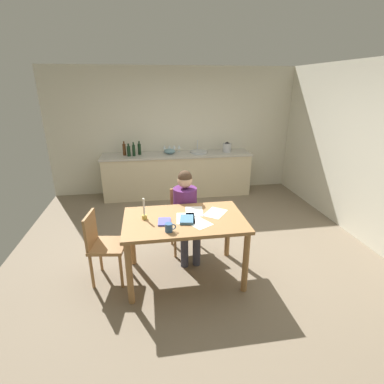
% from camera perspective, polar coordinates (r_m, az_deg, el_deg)
% --- Properties ---
extents(ground_plane, '(5.20, 5.20, 0.04)m').
position_cam_1_polar(ground_plane, '(4.28, 0.54, -11.41)').
color(ground_plane, '#7A6B56').
extents(wall_back, '(5.20, 0.12, 2.60)m').
position_cam_1_polar(wall_back, '(6.28, -3.42, 11.92)').
color(wall_back, beige).
rests_on(wall_back, ground).
extents(wall_right, '(0.12, 5.20, 2.60)m').
position_cam_1_polar(wall_right, '(4.89, 32.40, 6.23)').
color(wall_right, beige).
rests_on(wall_right, ground).
extents(kitchen_counter, '(3.07, 0.64, 0.90)m').
position_cam_1_polar(kitchen_counter, '(6.12, -2.91, 3.53)').
color(kitchen_counter, beige).
rests_on(kitchen_counter, ground).
extents(dining_table, '(1.40, 0.86, 0.79)m').
position_cam_1_polar(dining_table, '(3.39, -1.51, -7.01)').
color(dining_table, '#9E7042').
rests_on(dining_table, ground).
extents(chair_at_table, '(0.42, 0.42, 0.88)m').
position_cam_1_polar(chair_at_table, '(4.08, -1.54, -4.90)').
color(chair_at_table, '#9E7042').
rests_on(chair_at_table, ground).
extents(person_seated, '(0.33, 0.60, 1.19)m').
position_cam_1_polar(person_seated, '(3.87, -1.20, -3.37)').
color(person_seated, '#592666').
rests_on(person_seated, ground).
extents(chair_side_empty, '(0.45, 0.45, 0.87)m').
position_cam_1_polar(chair_side_empty, '(3.60, -17.29, -9.77)').
color(chair_side_empty, '#9E7042').
rests_on(chair_side_empty, ground).
extents(coffee_mug, '(0.12, 0.08, 0.09)m').
position_cam_1_polar(coffee_mug, '(3.05, -4.58, -7.04)').
color(coffee_mug, '#33598C').
rests_on(coffee_mug, dining_table).
extents(candlestick, '(0.06, 0.06, 0.25)m').
position_cam_1_polar(candlestick, '(3.34, -9.46, -4.22)').
color(candlestick, gold).
rests_on(candlestick, dining_table).
extents(book_magazine, '(0.15, 0.20, 0.02)m').
position_cam_1_polar(book_magazine, '(3.25, -5.49, -5.90)').
color(book_magazine, '#5454BA').
rests_on(book_magazine, dining_table).
extents(book_cookery, '(0.18, 0.23, 0.03)m').
position_cam_1_polar(book_cookery, '(3.27, -1.05, -5.50)').
color(book_cookery, teal).
rests_on(book_cookery, dining_table).
extents(paper_letter, '(0.24, 0.32, 0.00)m').
position_cam_1_polar(paper_letter, '(3.51, 0.46, -3.86)').
color(paper_letter, white).
rests_on(paper_letter, dining_table).
extents(paper_bill, '(0.24, 0.32, 0.00)m').
position_cam_1_polar(paper_bill, '(3.34, -1.26, -5.23)').
color(paper_bill, white).
rests_on(paper_bill, dining_table).
extents(paper_envelope, '(0.33, 0.36, 0.00)m').
position_cam_1_polar(paper_envelope, '(3.24, 1.21, -6.08)').
color(paper_envelope, white).
rests_on(paper_envelope, dining_table).
extents(paper_receipt, '(0.35, 0.36, 0.00)m').
position_cam_1_polar(paper_receipt, '(3.48, 4.64, -4.14)').
color(paper_receipt, white).
rests_on(paper_receipt, dining_table).
extents(sink_unit, '(0.36, 0.36, 0.24)m').
position_cam_1_polar(sink_unit, '(6.06, 1.32, 8.00)').
color(sink_unit, '#B2B7BC').
rests_on(sink_unit, kitchen_counter).
extents(bottle_oil, '(0.07, 0.07, 0.28)m').
position_cam_1_polar(bottle_oil, '(5.98, -13.30, 8.24)').
color(bottle_oil, '#593319').
rests_on(bottle_oil, kitchen_counter).
extents(bottle_vinegar, '(0.07, 0.07, 0.25)m').
position_cam_1_polar(bottle_vinegar, '(5.89, -12.46, 7.97)').
color(bottle_vinegar, black).
rests_on(bottle_vinegar, kitchen_counter).
extents(bottle_wine_red, '(0.06, 0.06, 0.28)m').
position_cam_1_polar(bottle_wine_red, '(5.88, -11.50, 8.14)').
color(bottle_wine_red, black).
rests_on(bottle_wine_red, kitchen_counter).
extents(bottle_sauce, '(0.06, 0.06, 0.27)m').
position_cam_1_polar(bottle_sauce, '(5.98, -10.40, 8.42)').
color(bottle_sauce, black).
rests_on(bottle_sauce, kitchen_counter).
extents(mixing_bowl, '(0.23, 0.23, 0.10)m').
position_cam_1_polar(mixing_bowl, '(5.99, -4.47, 8.08)').
color(mixing_bowl, '#668C99').
rests_on(mixing_bowl, kitchen_counter).
extents(stovetop_kettle, '(0.18, 0.18, 0.22)m').
position_cam_1_polar(stovetop_kettle, '(6.18, 6.95, 8.82)').
color(stovetop_kettle, '#B7BABF').
rests_on(stovetop_kettle, kitchen_counter).
extents(wine_glass_near_sink, '(0.07, 0.07, 0.15)m').
position_cam_1_polar(wine_glass_near_sink, '(6.13, -2.59, 8.95)').
color(wine_glass_near_sink, silver).
rests_on(wine_glass_near_sink, kitchen_counter).
extents(wine_glass_by_kettle, '(0.07, 0.07, 0.15)m').
position_cam_1_polar(wine_glass_by_kettle, '(6.12, -3.57, 8.91)').
color(wine_glass_by_kettle, silver).
rests_on(wine_glass_by_kettle, kitchen_counter).
extents(wine_glass_back_left, '(0.07, 0.07, 0.15)m').
position_cam_1_polar(wine_glass_back_left, '(6.11, -4.52, 8.87)').
color(wine_glass_back_left, silver).
rests_on(wine_glass_back_left, kitchen_counter).
extents(wine_glass_back_right, '(0.07, 0.07, 0.15)m').
position_cam_1_polar(wine_glass_back_right, '(6.10, -5.49, 8.83)').
color(wine_glass_back_right, silver).
rests_on(wine_glass_back_right, kitchen_counter).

